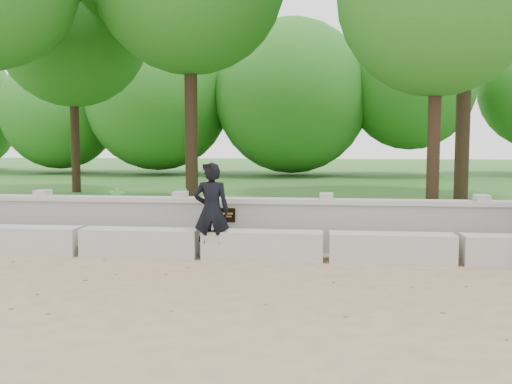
% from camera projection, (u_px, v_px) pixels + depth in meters
% --- Properties ---
extents(ground, '(80.00, 80.00, 0.00)m').
position_uv_depth(ground, '(169.00, 288.00, 7.26)').
color(ground, '#987D5D').
rests_on(ground, ground).
extents(lawn, '(40.00, 22.00, 0.25)m').
position_uv_depth(lawn, '(270.00, 188.00, 21.10)').
color(lawn, '#246121').
rests_on(lawn, ground).
extents(concrete_bench, '(11.90, 0.45, 0.45)m').
position_uv_depth(concrete_bench, '(200.00, 244.00, 9.12)').
color(concrete_bench, '#A5A39C').
rests_on(concrete_bench, ground).
extents(parapet_wall, '(12.50, 0.35, 0.90)m').
position_uv_depth(parapet_wall, '(209.00, 223.00, 9.79)').
color(parapet_wall, '#9B9992').
rests_on(parapet_wall, ground).
extents(man_main, '(0.59, 0.54, 1.54)m').
position_uv_depth(man_main, '(212.00, 211.00, 8.95)').
color(man_main, black).
rests_on(man_main, ground).
extents(tree_far_left, '(4.69, 4.69, 7.73)m').
position_uv_depth(tree_far_left, '(72.00, 20.00, 17.66)').
color(tree_far_left, '#382619').
rests_on(tree_far_left, lawn).
extents(shrub_a, '(0.40, 0.32, 0.66)m').
position_uv_depth(shrub_a, '(117.00, 203.00, 11.86)').
color(shrub_a, '#3E822C').
rests_on(shrub_a, lawn).
extents(shrub_b, '(0.37, 0.42, 0.67)m').
position_uv_depth(shrub_b, '(180.00, 205.00, 11.44)').
color(shrub_b, '#3E822C').
rests_on(shrub_b, lawn).
extents(shrub_c, '(0.67, 0.68, 0.57)m').
position_uv_depth(shrub_c, '(316.00, 215.00, 10.26)').
color(shrub_c, '#3E822C').
rests_on(shrub_c, lawn).
extents(shrub_d, '(0.41, 0.40, 0.54)m').
position_uv_depth(shrub_d, '(227.00, 208.00, 11.53)').
color(shrub_d, '#3E822C').
rests_on(shrub_d, lawn).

